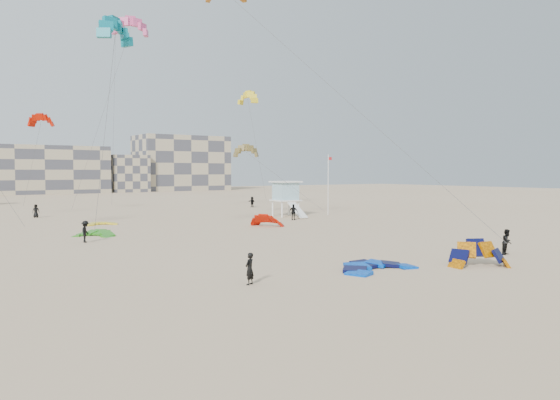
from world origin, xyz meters
TOP-DOWN VIEW (x-y plane):
  - ground at (0.00, 0.00)m, footprint 320.00×320.00m
  - kite_ground_blue at (4.66, 3.21)m, footprint 4.58×4.80m
  - kite_ground_orange at (10.36, 0.55)m, footprint 4.81×4.76m
  - kite_ground_green at (-4.09, 28.61)m, footprint 5.11×5.12m
  - kite_ground_red_far at (13.02, 27.57)m, footprint 4.96×4.92m
  - kite_ground_yellow at (-0.70, 38.32)m, footprint 3.02×3.18m
  - kitesurfer_main at (-3.39, 3.78)m, footprint 0.69×0.61m
  - kitesurfer_b at (15.90, 2.40)m, footprint 0.95×0.81m
  - kitesurfer_c at (-5.80, 24.76)m, footprint 1.10×1.28m
  - kitesurfer_d at (19.24, 31.66)m, footprint 1.00×1.13m
  - kitesurfer_e at (-4.63, 51.72)m, footprint 0.83×0.57m
  - kitesurfer_f at (27.05, 53.70)m, footprint 0.57×1.57m
  - kite_fly_teal_a at (-3.47, 23.88)m, footprint 4.93×4.91m
  - kite_fly_pink at (5.10, 45.21)m, footprint 8.67×6.04m
  - kite_fly_olive at (17.83, 39.91)m, footprint 6.45×12.18m
  - kite_fly_yellow at (24.70, 51.00)m, footprint 6.56×4.16m
  - kite_fly_teal_b at (8.85, 62.63)m, footprint 5.61×9.73m
  - kite_fly_red at (-2.77, 57.25)m, footprint 4.59×5.65m
  - lifeguard_tower_near at (21.35, 36.26)m, footprint 3.35×6.13m
  - flagpole at (27.19, 35.14)m, footprint 0.63×0.10m
  - condo_mid at (10.00, 130.00)m, footprint 32.00×16.00m
  - condo_east at (50.00, 132.00)m, footprint 26.00×14.00m
  - condo_fill_right at (32.00, 128.00)m, footprint 10.00×10.00m

SIDE VIEW (x-z plane):
  - ground at x=0.00m, z-range 0.00..0.00m
  - kite_ground_blue at x=4.66m, z-range -0.55..0.55m
  - kite_ground_orange at x=10.36m, z-range -1.74..1.74m
  - kite_ground_green at x=-4.09m, z-range -0.91..0.91m
  - kite_ground_red_far at x=13.02m, z-range -1.81..1.81m
  - kite_ground_yellow at x=-0.70m, z-range -0.33..0.33m
  - kitesurfer_main at x=-3.39m, z-range 0.00..1.58m
  - kitesurfer_e at x=-4.63m, z-range 0.00..1.63m
  - kitesurfer_f at x=27.05m, z-range 0.00..1.67m
  - kitesurfer_b at x=15.90m, z-range 0.00..1.71m
  - kitesurfer_c at x=-5.80m, z-range 0.00..1.72m
  - kitesurfer_d at x=19.24m, z-range 0.00..1.83m
  - lifeguard_tower_near at x=21.35m, z-range -0.02..4.38m
  - flagpole at x=27.19m, z-range 0.20..7.91m
  - condo_fill_right at x=32.00m, z-range 0.00..10.00m
  - condo_mid at x=10.00m, z-range 0.00..12.00m
  - kite_fly_olive at x=17.83m, z-range 3.92..12.07m
  - condo_east at x=50.00m, z-range 0.00..16.00m
  - kite_fly_red at x=-2.77m, z-range 5.84..18.29m
  - kite_fly_yellow at x=24.70m, z-range 8.07..24.58m
  - kite_fly_teal_a at x=-3.47m, z-range 8.14..24.66m
  - kite_fly_pink at x=5.10m, z-range 11.21..33.99m
  - kite_fly_teal_b at x=8.85m, z-range 13.08..39.71m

